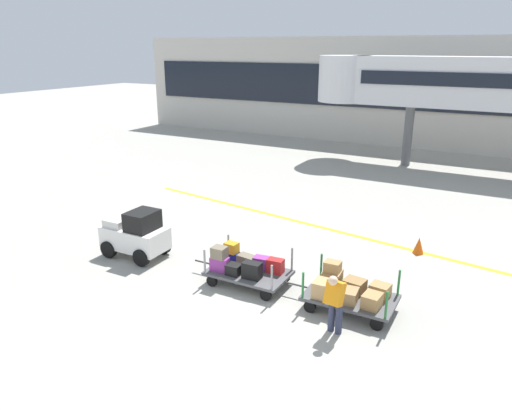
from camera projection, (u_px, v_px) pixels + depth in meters
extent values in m
plane|color=#9E9B91|center=(211.00, 343.00, 11.13)|extent=(120.00, 120.00, 0.00)
cube|color=yellow|center=(314.00, 225.00, 18.41)|extent=(16.44, 2.68, 0.01)
cube|color=#BCB7AD|center=(433.00, 93.00, 31.59)|extent=(44.70, 2.40, 7.13)
cube|color=black|center=(430.00, 89.00, 30.44)|extent=(42.47, 0.12, 2.80)
cube|color=silver|center=(495.00, 84.00, 24.44)|extent=(14.73, 2.20, 2.60)
cylinder|color=silver|center=(345.00, 79.00, 28.11)|extent=(3.00, 3.00, 2.60)
cube|color=black|center=(494.00, 81.00, 23.43)|extent=(13.26, 0.08, 0.70)
cylinder|color=#59595B|center=(408.00, 135.00, 27.25)|extent=(0.50, 0.50, 3.39)
cube|color=white|center=(135.00, 238.00, 15.58)|extent=(2.11, 1.13, 0.70)
cube|color=black|center=(142.00, 221.00, 15.21)|extent=(0.81, 1.00, 0.60)
cube|color=silver|center=(120.00, 221.00, 15.70)|extent=(0.71, 0.94, 0.24)
cylinder|color=black|center=(131.00, 238.00, 16.44)|extent=(0.56, 0.19, 0.56)
cylinder|color=black|center=(109.00, 249.00, 15.56)|extent=(0.56, 0.19, 0.56)
cylinder|color=black|center=(163.00, 246.00, 15.82)|extent=(0.56, 0.19, 0.56)
cylinder|color=black|center=(141.00, 258.00, 14.95)|extent=(0.56, 0.19, 0.56)
cube|color=#4C4C4F|center=(249.00, 273.00, 13.78)|extent=(2.32, 1.43, 0.08)
cylinder|color=gray|center=(228.00, 245.00, 14.67)|extent=(0.06, 0.06, 0.70)
cylinder|color=gray|center=(205.00, 261.00, 13.59)|extent=(0.06, 0.06, 0.70)
cylinder|color=gray|center=(292.00, 259.00, 13.72)|extent=(0.06, 0.06, 0.70)
cylinder|color=gray|center=(272.00, 277.00, 12.64)|extent=(0.06, 0.06, 0.70)
cylinder|color=black|center=(233.00, 265.00, 14.73)|extent=(0.32, 0.10, 0.32)
cylinder|color=black|center=(212.00, 281.00, 13.73)|extent=(0.32, 0.10, 0.32)
cylinder|color=black|center=(285.00, 277.00, 13.95)|extent=(0.32, 0.10, 0.32)
cylinder|color=black|center=(266.00, 295.00, 12.96)|extent=(0.32, 0.10, 0.32)
cylinder|color=#333333|center=(205.00, 263.00, 14.46)|extent=(0.70, 0.06, 0.05)
cube|color=navy|center=(232.00, 257.00, 14.29)|extent=(0.49, 0.32, 0.32)
cube|color=#8C338C|center=(220.00, 264.00, 13.74)|extent=(0.56, 0.33, 0.41)
cube|color=#726651|center=(247.00, 261.00, 14.08)|extent=(0.60, 0.40, 0.32)
cube|color=black|center=(234.00, 269.00, 13.54)|extent=(0.41, 0.36, 0.31)
cube|color=#8C338C|center=(263.00, 263.00, 13.86)|extent=(0.56, 0.38, 0.37)
cube|color=black|center=(252.00, 270.00, 13.31)|extent=(0.54, 0.34, 0.47)
cube|color=red|center=(276.00, 266.00, 13.64)|extent=(0.47, 0.33, 0.41)
cube|color=orange|center=(231.00, 248.00, 14.19)|extent=(0.40, 0.33, 0.30)
cube|color=#726651|center=(219.00, 252.00, 13.62)|extent=(0.41, 0.36, 0.32)
cube|color=#4C4C4F|center=(350.00, 297.00, 12.43)|extent=(2.32, 1.43, 0.08)
cylinder|color=#237033|center=(321.00, 266.00, 13.32)|extent=(0.06, 0.06, 0.70)
cylinder|color=#237033|center=(303.00, 285.00, 12.24)|extent=(0.06, 0.06, 0.70)
cylinder|color=#237033|center=(399.00, 283.00, 12.37)|extent=(0.06, 0.06, 0.70)
cylinder|color=#237033|center=(386.00, 305.00, 11.29)|extent=(0.06, 0.06, 0.70)
cylinder|color=black|center=(326.00, 287.00, 13.38)|extent=(0.32, 0.10, 0.32)
cylinder|color=black|center=(310.00, 306.00, 12.38)|extent=(0.32, 0.10, 0.32)
cylinder|color=black|center=(389.00, 302.00, 12.60)|extent=(0.32, 0.10, 0.32)
cylinder|color=black|center=(377.00, 324.00, 11.60)|extent=(0.32, 0.10, 0.32)
cylinder|color=#333333|center=(297.00, 285.00, 13.11)|extent=(0.70, 0.06, 0.05)
cube|color=#9E7A4C|center=(332.00, 278.00, 12.90)|extent=(0.53, 0.55, 0.42)
cube|color=tan|center=(322.00, 289.00, 12.34)|extent=(0.42, 0.53, 0.43)
cube|color=olive|center=(354.00, 285.00, 12.62)|extent=(0.59, 0.52, 0.32)
cube|color=#9E7A4C|center=(346.00, 295.00, 12.13)|extent=(0.60, 0.57, 0.32)
cube|color=#A87F4C|center=(380.00, 291.00, 12.33)|extent=(0.52, 0.47, 0.35)
cube|color=#A87F4C|center=(372.00, 301.00, 11.84)|extent=(0.45, 0.53, 0.35)
cube|color=#A87F4C|center=(333.00, 267.00, 12.79)|extent=(0.43, 0.34, 0.28)
cylinder|color=#2D334C|center=(331.00, 315.00, 11.51)|extent=(0.16, 0.16, 0.82)
cylinder|color=#2D334C|center=(339.00, 318.00, 11.39)|extent=(0.16, 0.16, 0.82)
cube|color=orange|center=(335.00, 293.00, 11.16)|extent=(0.45, 0.47, 0.61)
sphere|color=beige|center=(333.00, 281.00, 10.95)|extent=(0.22, 0.22, 0.22)
cone|color=#EA590F|center=(419.00, 246.00, 15.86)|extent=(0.36, 0.36, 0.55)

